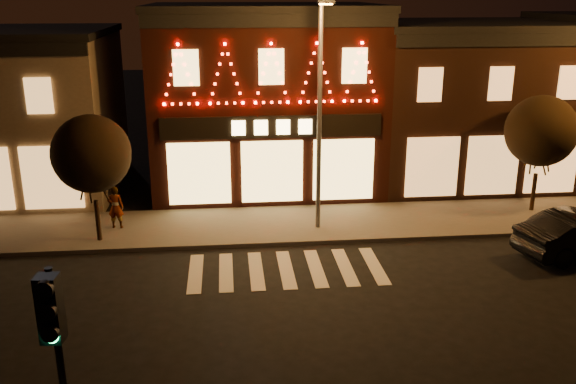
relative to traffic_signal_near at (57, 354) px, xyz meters
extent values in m
plane|color=black|center=(4.58, 6.22, -3.51)|extent=(120.00, 120.00, 0.00)
cube|color=#47423D|center=(6.58, 14.22, -3.43)|extent=(44.00, 4.00, 0.15)
cube|color=black|center=(4.58, 20.22, 0.49)|extent=(10.00, 8.00, 8.00)
cube|color=black|center=(4.58, 20.22, 4.64)|extent=(10.20, 8.20, 0.30)
cube|color=black|center=(4.58, 16.17, 4.24)|extent=(10.00, 0.25, 0.50)
cube|color=black|center=(4.58, 16.12, 0.09)|extent=(9.00, 0.15, 0.90)
cube|color=#FFD87F|center=(4.58, 16.02, 0.09)|extent=(3.40, 0.08, 0.60)
cube|color=black|center=(14.08, 20.22, 0.09)|extent=(9.00, 8.00, 7.20)
cube|color=black|center=(14.08, 20.22, 3.84)|extent=(9.20, 8.20, 0.30)
cube|color=black|center=(14.08, 16.17, 3.44)|extent=(9.00, 0.25, 0.50)
cube|color=black|center=(0.01, -0.08, 0.84)|extent=(0.36, 0.34, 1.09)
cylinder|color=#19FF72|center=(0.02, -0.24, 0.47)|extent=(0.23, 0.08, 0.23)
cylinder|color=#59595E|center=(6.14, 13.65, 0.94)|extent=(0.17, 0.17, 8.59)
cube|color=#59595E|center=(6.03, 11.94, 5.07)|extent=(0.55, 0.33, 0.19)
cube|color=orange|center=(6.03, 11.94, 4.95)|extent=(0.42, 0.24, 0.05)
cylinder|color=black|center=(-2.02, 13.16, -2.60)|extent=(0.17, 0.17, 1.52)
sphere|color=black|center=(-2.02, 13.16, -0.11)|extent=(2.77, 2.77, 2.77)
cylinder|color=black|center=(15.30, 14.71, -2.58)|extent=(0.17, 0.17, 1.56)
sphere|color=black|center=(15.30, 14.71, -0.01)|extent=(2.86, 2.86, 2.86)
imported|color=gray|center=(-1.57, 14.35, -2.53)|extent=(0.65, 0.47, 1.67)
camera|label=1|loc=(2.72, -8.80, 5.40)|focal=39.12mm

